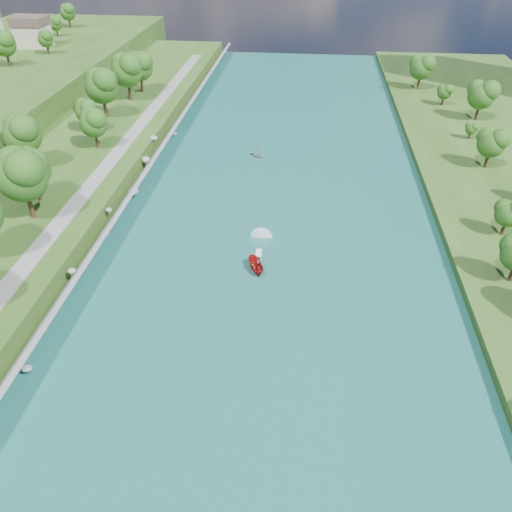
# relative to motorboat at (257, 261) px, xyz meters

# --- Properties ---
(ground) EXTENTS (260.00, 260.00, 0.00)m
(ground) POSITION_rel_motorboat_xyz_m (1.34, -10.47, -0.83)
(ground) COLOR #2D5119
(ground) RESTS_ON ground
(river_water) EXTENTS (55.00, 240.00, 0.10)m
(river_water) POSITION_rel_motorboat_xyz_m (1.34, 9.53, -0.78)
(river_water) COLOR #17585A
(river_water) RESTS_ON ground
(ridge_west) EXTENTS (60.00, 120.00, 9.00)m
(ridge_west) POSITION_rel_motorboat_xyz_m (-81.16, 84.53, 3.67)
(ridge_west) COLOR #2D5119
(ridge_west) RESTS_ON ground
(riprap_bank) EXTENTS (4.31, 236.00, 4.45)m
(riprap_bank) POSITION_rel_motorboat_xyz_m (-24.51, 8.85, 0.97)
(riprap_bank) COLOR slate
(riprap_bank) RESTS_ON ground
(riverside_path) EXTENTS (3.00, 200.00, 0.10)m
(riverside_path) POSITION_rel_motorboat_xyz_m (-31.16, 9.53, 2.72)
(riverside_path) COLOR gray
(riverside_path) RESTS_ON berm_west
(trees_west) EXTENTS (17.80, 153.27, 13.70)m
(trees_west) POSITION_rel_motorboat_xyz_m (-39.19, 4.18, 8.74)
(trees_west) COLOR #264F15
(trees_west) RESTS_ON berm_west
(trees_east) EXTENTS (17.06, 142.71, 11.33)m
(trees_east) POSITION_rel_motorboat_xyz_m (40.06, 18.43, 5.57)
(trees_east) COLOR #264F15
(trees_east) RESTS_ON berm_east
(trees_ridge) EXTENTS (16.84, 66.32, 10.60)m
(trees_ridge) POSITION_rel_motorboat_xyz_m (-75.02, 87.07, 12.58)
(trees_ridge) COLOR #264F15
(trees_ridge) RESTS_ON ridge_west
(motorboat) EXTENTS (3.60, 19.12, 2.03)m
(motorboat) POSITION_rel_motorboat_xyz_m (0.00, 0.00, 0.00)
(motorboat) COLOR #A90D0D
(motorboat) RESTS_ON river_water
(raft) EXTENTS (3.78, 3.58, 1.64)m
(raft) POSITION_rel_motorboat_xyz_m (-4.11, 38.99, -0.36)
(raft) COLOR gray
(raft) RESTS_ON river_water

